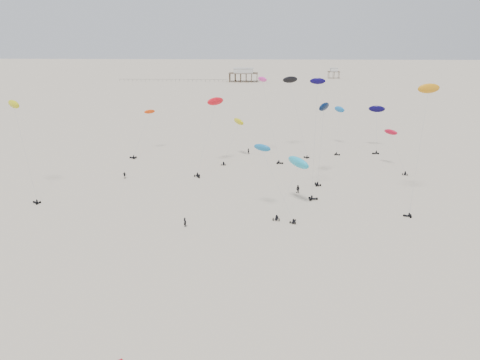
# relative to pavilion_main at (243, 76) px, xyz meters

# --- Properties ---
(ground_plane) EXTENTS (900.00, 900.00, 0.00)m
(ground_plane) POSITION_rel_pavilion_main_xyz_m (10.00, -150.00, -4.22)
(ground_plane) COLOR beige
(pavilion_main) EXTENTS (21.00, 13.00, 9.80)m
(pavilion_main) POSITION_rel_pavilion_main_xyz_m (0.00, 0.00, 0.00)
(pavilion_main) COLOR brown
(pavilion_main) RESTS_ON ground
(pavilion_small) EXTENTS (9.00, 7.00, 8.00)m
(pavilion_small) POSITION_rel_pavilion_main_xyz_m (70.00, 30.00, -0.74)
(pavilion_small) COLOR brown
(pavilion_small) RESTS_ON ground
(pier_fence) EXTENTS (80.20, 0.20, 1.50)m
(pier_fence) POSITION_rel_pavilion_main_xyz_m (-52.00, -0.00, -3.45)
(pier_fence) COLOR black
(pier_fence) RESTS_ON ground
(rig_0) EXTENTS (5.29, 11.59, 11.70)m
(rig_0) POSITION_rel_pavilion_main_xyz_m (48.92, -227.54, 2.56)
(rig_0) COLOR black
(rig_0) RESTS_ON ground
(rig_1) EXTENTS (5.90, 13.30, 15.28)m
(rig_1) POSITION_rel_pavilion_main_xyz_m (-20.90, -214.56, 2.89)
(rig_1) COLOR black
(rig_1) RESTS_ON ground
(rig_2) EXTENTS (7.19, 15.75, 19.91)m
(rig_2) POSITION_rel_pavilion_main_xyz_m (1.11, -228.29, 9.72)
(rig_2) COLOR black
(rig_2) RESTS_ON ground
(rig_3) EXTENTS (9.09, 8.81, 14.83)m
(rig_3) POSITION_rel_pavilion_main_xyz_m (15.82, -261.91, 5.63)
(rig_3) COLOR black
(rig_3) RESTS_ON ground
(rig_4) EXTENTS (7.86, 12.13, 23.46)m
(rig_4) POSITION_rel_pavilion_main_xyz_m (15.78, -218.30, 10.41)
(rig_4) COLOR black
(rig_4) RESTS_ON ground
(rig_5) EXTENTS (4.55, 10.21, 18.83)m
(rig_5) POSITION_rel_pavilion_main_xyz_m (28.52, -238.09, 10.21)
(rig_5) COLOR black
(rig_5) RESTS_ON ground
(rig_6) EXTENTS (9.96, 11.73, 21.60)m
(rig_6) POSITION_rel_pavilion_main_xyz_m (-38.64, -251.08, 11.92)
(rig_6) COLOR black
(rig_6) RESTS_ON ground
(rig_7) EXTENTS (5.19, 11.30, 14.21)m
(rig_7) POSITION_rel_pavilion_main_xyz_m (49.05, -205.22, 5.57)
(rig_7) COLOR black
(rig_7) RESTS_ON ground
(rig_8) EXTENTS (3.31, 5.48, 25.62)m
(rig_8) POSITION_rel_pavilion_main_xyz_m (25.41, -251.30, 9.22)
(rig_8) COLOR black
(rig_8) RESTS_ON ground
(rig_9) EXTENTS (7.89, 12.03, 25.57)m
(rig_9) POSITION_rel_pavilion_main_xyz_m (46.81, -253.62, 16.37)
(rig_9) COLOR black
(rig_9) RESTS_ON ground
(rig_10) EXTENTS (4.96, 16.47, 16.80)m
(rig_10) POSITION_rel_pavilion_main_xyz_m (38.02, -203.14, 5.39)
(rig_10) COLOR black
(rig_10) RESTS_ON ground
(rig_11) EXTENTS (8.29, 13.46, 12.48)m
(rig_11) POSITION_rel_pavilion_main_xyz_m (21.25, -256.87, 4.02)
(rig_11) COLOR black
(rig_11) RESTS_ON ground
(rig_12) EXTENTS (6.57, 12.99, 13.25)m
(rig_12) POSITION_rel_pavilion_main_xyz_m (6.92, -218.61, 4.47)
(rig_12) COLOR black
(rig_12) RESTS_ON ground
(rig_13) EXTENTS (8.38, 12.95, 23.27)m
(rig_13) POSITION_rel_pavilion_main_xyz_m (22.82, -209.24, 14.39)
(rig_13) COLOR black
(rig_13) RESTS_ON ground
(spectator_0) EXTENTS (0.95, 0.92, 2.17)m
(spectator_0) POSITION_rel_pavilion_main_xyz_m (0.14, -269.21, -4.22)
(spectator_0) COLOR black
(spectator_0) RESTS_ON ground
(spectator_1) EXTENTS (1.22, 1.10, 2.16)m
(spectator_1) POSITION_rel_pavilion_main_xyz_m (22.39, -248.98, -4.22)
(spectator_1) COLOR black
(spectator_1) RESTS_ON ground
(spectator_2) EXTENTS (1.22, 0.73, 1.99)m
(spectator_2) POSITION_rel_pavilion_main_xyz_m (-19.63, -239.88, -4.22)
(spectator_2) COLOR black
(spectator_2) RESTS_ON ground
(spectator_3) EXTENTS (0.84, 0.74, 1.93)m
(spectator_3) POSITION_rel_pavilion_main_xyz_m (10.23, -213.84, -4.22)
(spectator_3) COLOR black
(spectator_3) RESTS_ON ground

